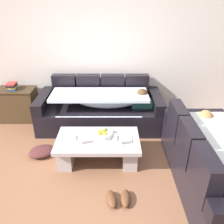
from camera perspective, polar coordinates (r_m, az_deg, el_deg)
ground_plane at (r=3.13m, az=-6.34°, el=-18.37°), size 14.00×14.00×0.00m
back_wall at (r=4.42m, az=-4.37°, el=15.74°), size 9.00×0.10×2.70m
couch_along_wall at (r=4.24m, az=-2.47°, el=0.72°), size 2.23×0.92×0.88m
couch_near_window at (r=3.22m, az=23.96°, el=-11.49°), size 0.92×1.97×0.88m
coffee_table at (r=3.39m, az=-3.44°, el=-8.69°), size 1.20×0.68×0.38m
fruit_bowl at (r=3.35m, az=-2.15°, el=-5.39°), size 0.28×0.28×0.10m
wine_glass_near_left at (r=3.17m, az=-9.00°, el=-6.26°), size 0.07×0.07×0.17m
wine_glass_near_right at (r=3.12m, az=1.28°, el=-6.44°), size 0.07×0.07×0.17m
open_magazine at (r=3.31m, az=2.64°, el=-6.56°), size 0.30×0.24×0.01m
side_cabinet at (r=4.82m, az=-22.40°, el=1.76°), size 0.72×0.44×0.64m
book_stack_on_cabinet at (r=4.69m, az=-23.63°, el=5.97°), size 0.18×0.24×0.12m
pair_of_shoes at (r=2.93m, az=1.74°, el=-20.82°), size 0.32×0.29×0.09m
crumpled_garment at (r=3.76m, az=-17.05°, el=-9.36°), size 0.50×0.46×0.12m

